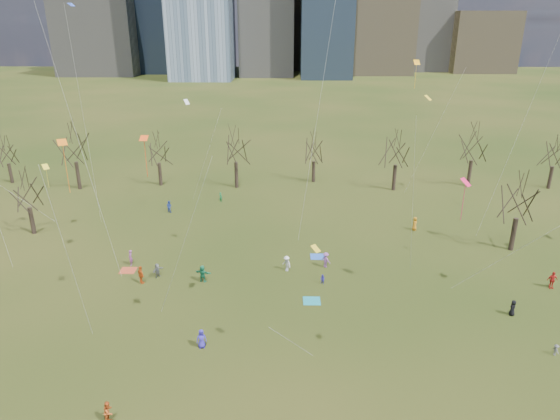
{
  "coord_description": "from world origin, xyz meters",
  "views": [
    {
      "loc": [
        0.49,
        -33.24,
        24.34
      ],
      "look_at": [
        0.0,
        12.0,
        7.0
      ],
      "focal_mm": 32.0,
      "sensor_mm": 36.0,
      "label": 1
    }
  ],
  "objects_px": {
    "person_2": "(109,412)",
    "blanket_teal": "(312,301)",
    "blanket_navy": "(318,257)",
    "person_0": "(201,339)",
    "blanket_crimson": "(128,270)",
    "person_4": "(141,275)"
  },
  "relations": [
    {
      "from": "blanket_teal",
      "to": "person_4",
      "type": "distance_m",
      "value": 16.93
    },
    {
      "from": "blanket_navy",
      "to": "person_4",
      "type": "relative_size",
      "value": 0.86
    },
    {
      "from": "person_0",
      "to": "blanket_teal",
      "type": "bearing_deg",
      "value": 22.7
    },
    {
      "from": "person_2",
      "to": "person_4",
      "type": "xyz_separation_m",
      "value": [
        -2.82,
        18.07,
        0.13
      ]
    },
    {
      "from": "blanket_teal",
      "to": "blanket_crimson",
      "type": "xyz_separation_m",
      "value": [
        -18.76,
        5.77,
        0.0
      ]
    },
    {
      "from": "blanket_crimson",
      "to": "person_0",
      "type": "bearing_deg",
      "value": -52.89
    },
    {
      "from": "person_2",
      "to": "blanket_teal",
      "type": "bearing_deg",
      "value": -34.58
    },
    {
      "from": "blanket_teal",
      "to": "blanket_crimson",
      "type": "height_order",
      "value": "same"
    },
    {
      "from": "blanket_navy",
      "to": "blanket_crimson",
      "type": "distance_m",
      "value": 20.15
    },
    {
      "from": "blanket_teal",
      "to": "blanket_navy",
      "type": "xyz_separation_m",
      "value": [
        1.1,
        9.2,
        0.0
      ]
    },
    {
      "from": "blanket_navy",
      "to": "blanket_crimson",
      "type": "relative_size",
      "value": 1.0
    },
    {
      "from": "blanket_crimson",
      "to": "person_0",
      "type": "height_order",
      "value": "person_0"
    },
    {
      "from": "blanket_crimson",
      "to": "person_4",
      "type": "bearing_deg",
      "value": -50.82
    },
    {
      "from": "person_0",
      "to": "person_2",
      "type": "height_order",
      "value": "person_0"
    },
    {
      "from": "blanket_teal",
      "to": "blanket_crimson",
      "type": "relative_size",
      "value": 1.0
    },
    {
      "from": "blanket_crimson",
      "to": "blanket_navy",
      "type": "bearing_deg",
      "value": 9.79
    },
    {
      "from": "blanket_navy",
      "to": "person_4",
      "type": "height_order",
      "value": "person_4"
    },
    {
      "from": "blanket_teal",
      "to": "blanket_navy",
      "type": "height_order",
      "value": "same"
    },
    {
      "from": "blanket_navy",
      "to": "person_0",
      "type": "distance_m",
      "value": 19.18
    },
    {
      "from": "blanket_crimson",
      "to": "person_4",
      "type": "xyz_separation_m",
      "value": [
        2.15,
        -2.64,
        0.92
      ]
    },
    {
      "from": "blanket_crimson",
      "to": "person_4",
      "type": "distance_m",
      "value": 3.52
    },
    {
      "from": "person_0",
      "to": "person_2",
      "type": "relative_size",
      "value": 1.01
    }
  ]
}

